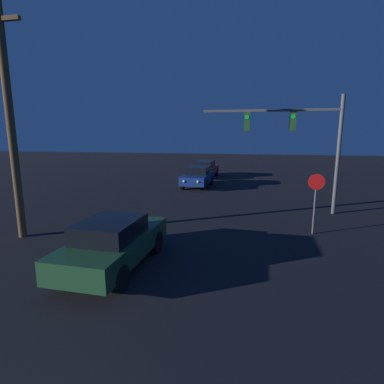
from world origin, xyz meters
TOP-DOWN VIEW (x-y plane):
  - car_near at (-1.49, 7.22)m, footprint 1.89×4.38m
  - car_mid at (-1.60, 21.17)m, footprint 1.91×4.38m
  - car_far at (-1.87, 26.29)m, footprint 2.01×4.42m
  - traffic_signal_mast at (4.45, 14.96)m, footprint 6.53×0.30m
  - stop_sign at (4.71, 11.51)m, footprint 0.60×0.07m
  - utility_pole at (-6.12, 9.01)m, footprint 1.57×0.28m

SIDE VIEW (x-z plane):
  - car_near at x=-1.49m, z-range 0.03..1.50m
  - car_mid at x=-1.60m, z-range 0.03..1.50m
  - car_far at x=-1.87m, z-range 0.03..1.50m
  - stop_sign at x=4.71m, z-range 0.42..2.78m
  - traffic_signal_mast at x=4.45m, z-range 1.03..6.65m
  - utility_pole at x=-6.12m, z-range 0.15..8.56m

